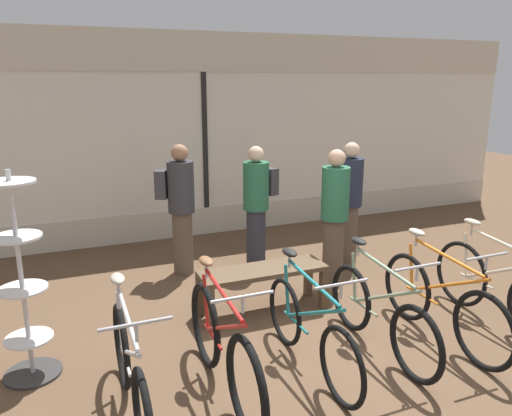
{
  "coord_description": "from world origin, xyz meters",
  "views": [
    {
      "loc": [
        -2.27,
        -3.73,
        2.5
      ],
      "look_at": [
        0.0,
        1.78,
        0.95
      ],
      "focal_mm": 35.0,
      "sensor_mm": 36.0,
      "label": 1
    }
  ],
  "objects_px": {
    "bicycle_center_right": "(380,314)",
    "customer_by_window": "(180,205)",
    "bicycle_center_left": "(309,331)",
    "customer_near_rack": "(335,214)",
    "display_bench": "(263,276)",
    "bicycle_far_left": "(131,374)",
    "accessory_rack": "(24,296)",
    "customer_near_bench": "(349,201)",
    "customer_mid_floor": "(257,203)",
    "bicycle_right": "(441,303)",
    "bicycle_far_right": "(496,287)",
    "bicycle_left": "(223,349)"
  },
  "relations": [
    {
      "from": "bicycle_far_right",
      "to": "customer_mid_floor",
      "type": "xyz_separation_m",
      "value": [
        -1.66,
        2.48,
        0.49
      ]
    },
    {
      "from": "bicycle_far_left",
      "to": "bicycle_far_right",
      "type": "relative_size",
      "value": 1.0
    },
    {
      "from": "display_bench",
      "to": "bicycle_far_left",
      "type": "bearing_deg",
      "value": -141.02
    },
    {
      "from": "bicycle_right",
      "to": "customer_by_window",
      "type": "bearing_deg",
      "value": 125.32
    },
    {
      "from": "bicycle_right",
      "to": "bicycle_far_right",
      "type": "relative_size",
      "value": 1.0
    },
    {
      "from": "bicycle_far_left",
      "to": "customer_mid_floor",
      "type": "xyz_separation_m",
      "value": [
        2.09,
        2.62,
        0.5
      ]
    },
    {
      "from": "bicycle_far_left",
      "to": "bicycle_left",
      "type": "bearing_deg",
      "value": 4.32
    },
    {
      "from": "bicycle_left",
      "to": "bicycle_center_left",
      "type": "relative_size",
      "value": 1.05
    },
    {
      "from": "bicycle_far_right",
      "to": "accessory_rack",
      "type": "relative_size",
      "value": 0.96
    },
    {
      "from": "bicycle_far_left",
      "to": "bicycle_right",
      "type": "distance_m",
      "value": 2.98
    },
    {
      "from": "customer_by_window",
      "to": "customer_mid_floor",
      "type": "height_order",
      "value": "customer_by_window"
    },
    {
      "from": "bicycle_center_left",
      "to": "customer_by_window",
      "type": "height_order",
      "value": "customer_by_window"
    },
    {
      "from": "bicycle_center_left",
      "to": "customer_near_rack",
      "type": "bearing_deg",
      "value": 53.42
    },
    {
      "from": "bicycle_center_right",
      "to": "display_bench",
      "type": "xyz_separation_m",
      "value": [
        -0.68,
        1.18,
        0.04
      ]
    },
    {
      "from": "customer_near_rack",
      "to": "customer_by_window",
      "type": "distance_m",
      "value": 1.96
    },
    {
      "from": "bicycle_left",
      "to": "customer_near_rack",
      "type": "distance_m",
      "value": 2.68
    },
    {
      "from": "bicycle_far_right",
      "to": "display_bench",
      "type": "distance_m",
      "value": 2.44
    },
    {
      "from": "bicycle_far_left",
      "to": "bicycle_right",
      "type": "bearing_deg",
      "value": 1.52
    },
    {
      "from": "bicycle_left",
      "to": "customer_mid_floor",
      "type": "height_order",
      "value": "customer_mid_floor"
    },
    {
      "from": "bicycle_center_right",
      "to": "accessory_rack",
      "type": "xyz_separation_m",
      "value": [
        -3.01,
        0.81,
        0.37
      ]
    },
    {
      "from": "bicycle_far_left",
      "to": "display_bench",
      "type": "relative_size",
      "value": 1.24
    },
    {
      "from": "customer_near_bench",
      "to": "customer_mid_floor",
      "type": "bearing_deg",
      "value": 163.73
    },
    {
      "from": "bicycle_far_left",
      "to": "bicycle_left",
      "type": "distance_m",
      "value": 0.74
    },
    {
      "from": "bicycle_right",
      "to": "bicycle_far_right",
      "type": "xyz_separation_m",
      "value": [
        0.78,
        0.05,
        0.01
      ]
    },
    {
      "from": "customer_mid_floor",
      "to": "bicycle_right",
      "type": "bearing_deg",
      "value": -70.77
    },
    {
      "from": "bicycle_right",
      "to": "customer_near_rack",
      "type": "relative_size",
      "value": 1.04
    },
    {
      "from": "bicycle_far_right",
      "to": "customer_near_rack",
      "type": "bearing_deg",
      "value": 121.57
    },
    {
      "from": "accessory_rack",
      "to": "customer_near_bench",
      "type": "xyz_separation_m",
      "value": [
        4.02,
        1.32,
        0.14
      ]
    },
    {
      "from": "bicycle_far_right",
      "to": "accessory_rack",
      "type": "xyz_separation_m",
      "value": [
        -4.47,
        0.81,
        0.34
      ]
    },
    {
      "from": "bicycle_far_right",
      "to": "bicycle_far_left",
      "type": "bearing_deg",
      "value": -177.97
    },
    {
      "from": "display_bench",
      "to": "customer_near_bench",
      "type": "height_order",
      "value": "customer_near_bench"
    },
    {
      "from": "customer_mid_floor",
      "to": "bicycle_center_left",
      "type": "bearing_deg",
      "value": -102.21
    },
    {
      "from": "bicycle_far_left",
      "to": "customer_by_window",
      "type": "xyz_separation_m",
      "value": [
        1.08,
        2.76,
        0.53
      ]
    },
    {
      "from": "bicycle_far_left",
      "to": "accessory_rack",
      "type": "relative_size",
      "value": 0.96
    },
    {
      "from": "bicycle_right",
      "to": "customer_near_bench",
      "type": "distance_m",
      "value": 2.26
    },
    {
      "from": "bicycle_right",
      "to": "accessory_rack",
      "type": "relative_size",
      "value": 0.97
    },
    {
      "from": "bicycle_far_left",
      "to": "bicycle_center_right",
      "type": "bearing_deg",
      "value": 3.26
    },
    {
      "from": "customer_near_bench",
      "to": "accessory_rack",
      "type": "bearing_deg",
      "value": -161.85
    },
    {
      "from": "bicycle_far_left",
      "to": "customer_near_rack",
      "type": "relative_size",
      "value": 1.03
    },
    {
      "from": "bicycle_center_right",
      "to": "customer_by_window",
      "type": "relative_size",
      "value": 0.98
    },
    {
      "from": "display_bench",
      "to": "customer_near_rack",
      "type": "relative_size",
      "value": 0.83
    },
    {
      "from": "bicycle_far_left",
      "to": "display_bench",
      "type": "distance_m",
      "value": 2.08
    },
    {
      "from": "bicycle_far_left",
      "to": "bicycle_right",
      "type": "relative_size",
      "value": 0.99
    },
    {
      "from": "customer_mid_floor",
      "to": "accessory_rack",
      "type": "bearing_deg",
      "value": -149.2
    },
    {
      "from": "bicycle_left",
      "to": "bicycle_center_left",
      "type": "height_order",
      "value": "bicycle_left"
    },
    {
      "from": "customer_near_bench",
      "to": "bicycle_right",
      "type": "bearing_deg",
      "value": -98.59
    },
    {
      "from": "customer_near_rack",
      "to": "bicycle_center_left",
      "type": "bearing_deg",
      "value": -126.58
    },
    {
      "from": "bicycle_left",
      "to": "bicycle_center_left",
      "type": "xyz_separation_m",
      "value": [
        0.81,
        0.05,
        -0.03
      ]
    },
    {
      "from": "bicycle_right",
      "to": "customer_near_bench",
      "type": "xyz_separation_m",
      "value": [
        0.33,
        2.18,
        0.49
      ]
    },
    {
      "from": "bicycle_left",
      "to": "bicycle_center_right",
      "type": "relative_size",
      "value": 1.05
    }
  ]
}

